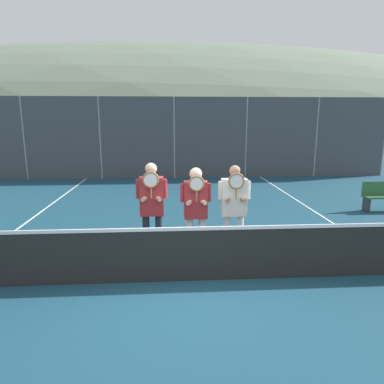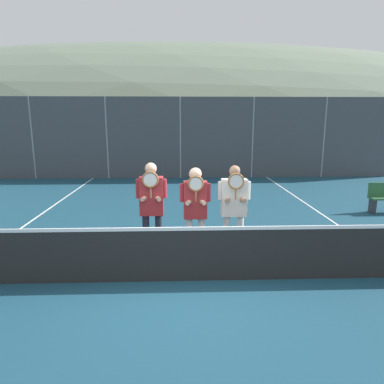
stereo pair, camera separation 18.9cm
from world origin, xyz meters
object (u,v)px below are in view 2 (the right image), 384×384
object	(u,v)px
player_leftmost	(152,204)
car_far_left	(62,152)
player_center_left	(195,207)
car_center	(245,150)
player_center_right	(234,205)
car_left_of_center	(152,152)

from	to	relation	value
player_leftmost	car_far_left	distance (m)	13.87
player_leftmost	player_center_left	xyz separation A→B (m)	(0.80, -0.10, -0.04)
car_far_left	car_center	distance (m)	9.85
car_center	player_leftmost	bearing A→B (deg)	-108.27
player_center_right	car_far_left	world-z (taller)	player_center_right
car_center	player_center_right	bearing A→B (deg)	-101.65
player_center_left	car_center	world-z (taller)	car_center
player_leftmost	player_center_left	bearing A→B (deg)	-7.25
player_center_right	car_left_of_center	bearing A→B (deg)	101.30
player_leftmost	player_center_right	distance (m)	1.52
car_far_left	player_leftmost	bearing A→B (deg)	-65.29
car_left_of_center	player_leftmost	bearing A→B (deg)	-85.43
player_leftmost	player_center_left	distance (m)	0.80
player_center_right	player_leftmost	bearing A→B (deg)	179.09
player_center_right	car_center	distance (m)	12.55
player_center_right	car_left_of_center	world-z (taller)	player_center_right
player_center_left	car_far_left	size ratio (longest dim) A/B	0.43
player_center_left	car_left_of_center	size ratio (longest dim) A/B	0.43
player_center_right	car_far_left	size ratio (longest dim) A/B	0.44
player_center_left	car_far_left	world-z (taller)	player_center_left
car_far_left	car_left_of_center	bearing A→B (deg)	-0.04
player_center_left	car_left_of_center	world-z (taller)	player_center_left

